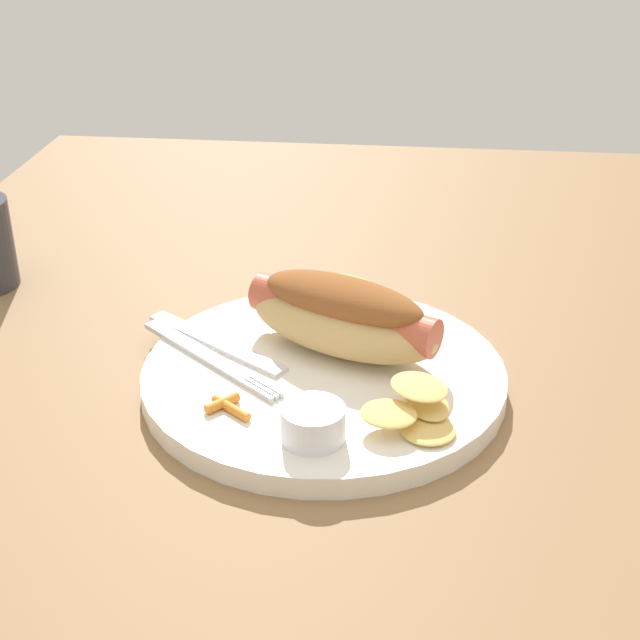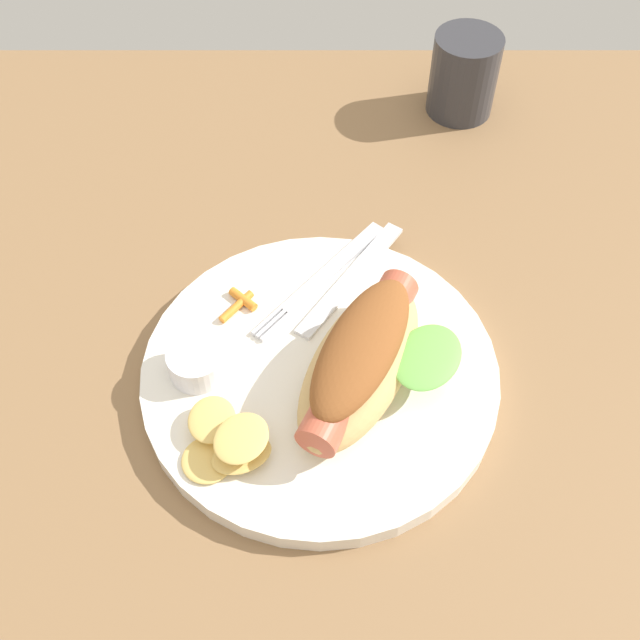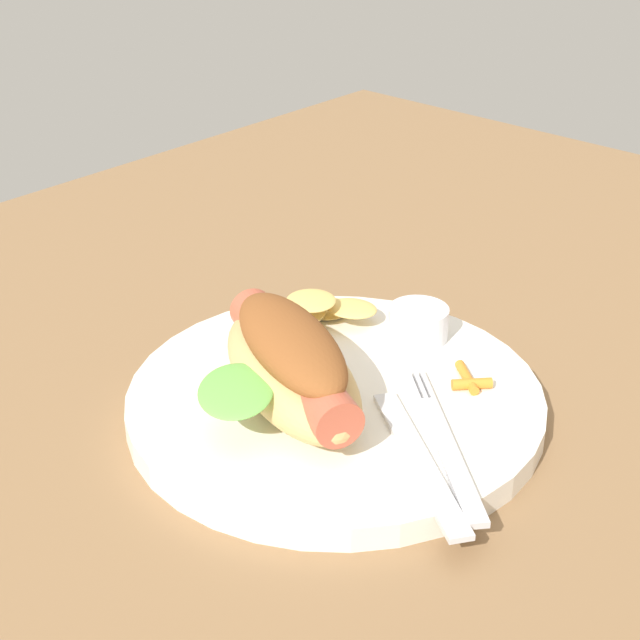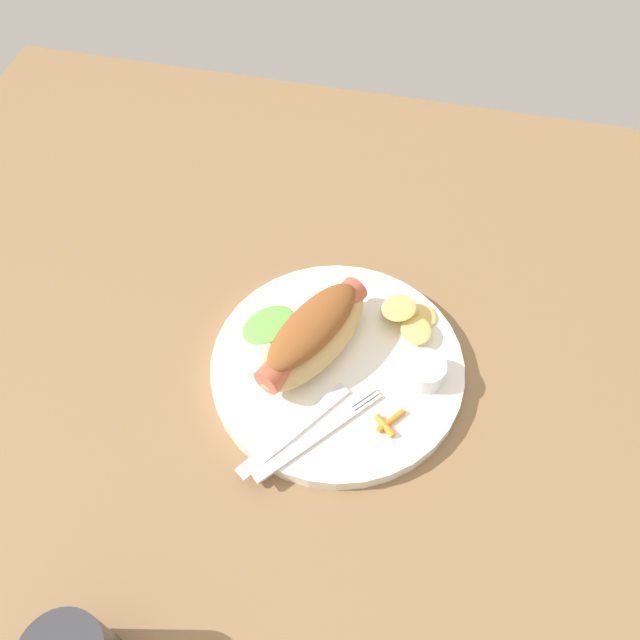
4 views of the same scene
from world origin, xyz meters
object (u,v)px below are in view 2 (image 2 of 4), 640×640
at_px(fork, 321,277).
at_px(carrot_garnish, 237,303).
at_px(knife, 348,279).
at_px(drinking_cup, 461,75).
at_px(hot_dog, 359,359).
at_px(chips_pile, 222,443).
at_px(sauce_ramekin, 193,363).
at_px(plate, 324,374).

height_order(fork, carrot_garnish, carrot_garnish).
bearing_deg(knife, drinking_cup, -171.04).
height_order(hot_dog, chips_pile, hot_dog).
relative_size(fork, chips_pile, 1.64).
height_order(hot_dog, fork, hot_dog).
bearing_deg(sauce_ramekin, carrot_garnish, 66.40).
relative_size(carrot_garnish, drinking_cup, 0.42).
height_order(sauce_ramekin, chips_pile, chips_pile).
bearing_deg(hot_dog, carrot_garnish, -102.08).
xyz_separation_m(fork, carrot_garnish, (-0.07, -0.03, 0.00)).
bearing_deg(carrot_garnish, hot_dog, -37.26).
height_order(sauce_ramekin, knife, sauce_ramekin).
relative_size(plate, sauce_ramekin, 6.36).
relative_size(hot_dog, drinking_cup, 2.08).
distance_m(plate, fork, 0.09).
distance_m(plate, drinking_cup, 0.35).
xyz_separation_m(chips_pile, carrot_garnish, (0.00, 0.13, -0.01)).
bearing_deg(drinking_cup, sauce_ramekin, -125.00).
distance_m(sauce_ramekin, drinking_cup, 0.40).
xyz_separation_m(fork, knife, (0.02, -0.00, -0.00)).
bearing_deg(carrot_garnish, fork, 23.16).
bearing_deg(fork, sauce_ramekin, -5.78).
height_order(sauce_ramekin, carrot_garnish, sauce_ramekin).
xyz_separation_m(fork, drinking_cup, (0.14, 0.24, 0.02)).
distance_m(hot_dog, sauce_ramekin, 0.12).
bearing_deg(carrot_garnish, drinking_cup, 52.71).
bearing_deg(plate, fork, 91.28).
distance_m(plate, carrot_garnish, 0.09).
xyz_separation_m(hot_dog, chips_pile, (-0.09, -0.06, -0.02)).
height_order(plate, chips_pile, chips_pile).
relative_size(hot_dog, knife, 1.21).
bearing_deg(carrot_garnish, chips_pile, -90.52).
bearing_deg(hot_dog, sauce_ramekin, -68.86).
bearing_deg(drinking_cup, plate, -112.46).
xyz_separation_m(plate, hot_dog, (0.02, -0.01, 0.04)).
relative_size(fork, carrot_garnish, 3.67).
bearing_deg(carrot_garnish, plate, -41.10).
distance_m(hot_dog, fork, 0.10).
distance_m(carrot_garnish, drinking_cup, 0.33).
bearing_deg(knife, fork, -60.51).
xyz_separation_m(plate, fork, (-0.00, 0.09, 0.01)).
bearing_deg(hot_dog, plate, -89.11).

